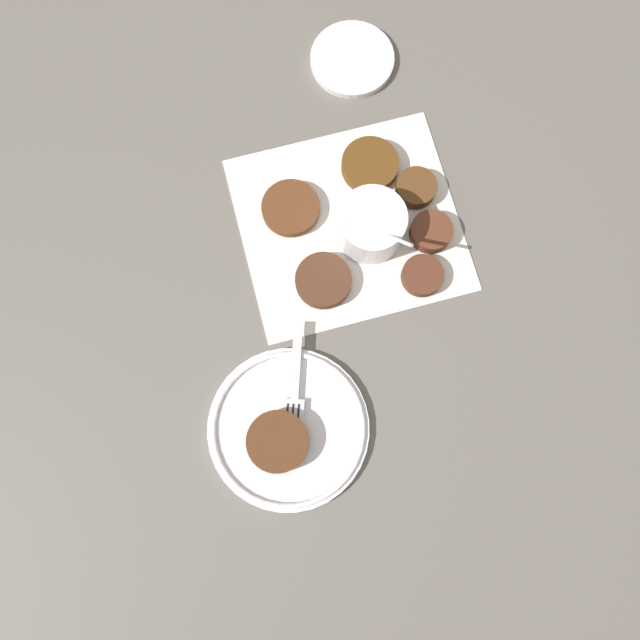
# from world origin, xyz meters

# --- Properties ---
(ground_plane) EXTENTS (4.00, 4.00, 0.00)m
(ground_plane) POSITION_xyz_m (0.00, 0.00, 0.00)
(ground_plane) COLOR #605B56
(napkin) EXTENTS (0.32, 0.30, 0.00)m
(napkin) POSITION_xyz_m (-0.01, -0.01, 0.00)
(napkin) COLOR silver
(napkin) RESTS_ON ground_plane
(sauce_bowl) EXTENTS (0.10, 0.12, 0.11)m
(sauce_bowl) POSITION_xyz_m (-0.04, 0.01, 0.03)
(sauce_bowl) COLOR silver
(sauce_bowl) RESTS_ON napkin
(fritter_0) EXTENTS (0.08, 0.08, 0.01)m
(fritter_0) POSITION_xyz_m (0.06, -0.06, 0.01)
(fritter_0) COLOR #57311B
(fritter_0) RESTS_ON napkin
(fritter_1) EXTENTS (0.06, 0.06, 0.02)m
(fritter_1) POSITION_xyz_m (-0.09, 0.09, 0.01)
(fritter_1) COLOR #512C1D
(fritter_1) RESTS_ON napkin
(fritter_2) EXTENTS (0.08, 0.08, 0.02)m
(fritter_2) POSITION_xyz_m (-0.07, -0.09, 0.01)
(fritter_2) COLOR #563414
(fritter_2) RESTS_ON napkin
(fritter_3) EXTENTS (0.08, 0.08, 0.02)m
(fritter_3) POSITION_xyz_m (0.05, 0.06, 0.01)
(fritter_3) COLOR #4B2D1C
(fritter_3) RESTS_ON napkin
(fritter_4) EXTENTS (0.06, 0.06, 0.02)m
(fritter_4) POSITION_xyz_m (-0.12, 0.04, 0.01)
(fritter_4) COLOR #582F1E
(fritter_4) RESTS_ON napkin
(fritter_5) EXTENTS (0.06, 0.06, 0.02)m
(fritter_5) POSITION_xyz_m (-0.12, -0.03, 0.01)
(fritter_5) COLOR #533319
(fritter_5) RESTS_ON napkin
(serving_plate) EXTENTS (0.22, 0.22, 0.02)m
(serving_plate) POSITION_xyz_m (0.15, 0.24, 0.01)
(serving_plate) COLOR silver
(serving_plate) RESTS_ON ground_plane
(fritter_on_plate) EXTENTS (0.08, 0.08, 0.02)m
(fritter_on_plate) POSITION_xyz_m (0.17, 0.25, 0.03)
(fritter_on_plate) COLOR #512D19
(fritter_on_plate) RESTS_ON serving_plate
(fork) EXTENTS (0.08, 0.16, 0.00)m
(fork) POSITION_xyz_m (0.13, 0.20, 0.02)
(fork) COLOR silver
(fork) RESTS_ON serving_plate
(extra_saucer) EXTENTS (0.13, 0.13, 0.01)m
(extra_saucer) POSITION_xyz_m (-0.10, -0.26, 0.01)
(extra_saucer) COLOR silver
(extra_saucer) RESTS_ON ground_plane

